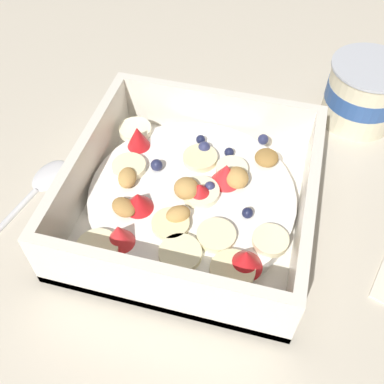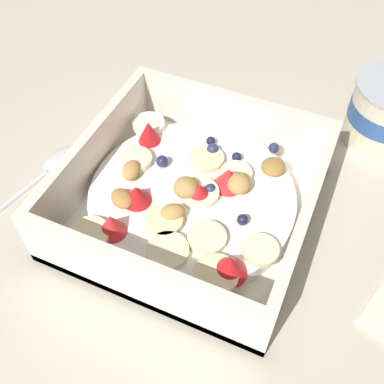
{
  "view_description": "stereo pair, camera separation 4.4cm",
  "coord_description": "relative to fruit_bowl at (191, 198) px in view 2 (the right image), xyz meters",
  "views": [
    {
      "loc": [
        0.06,
        -0.28,
        0.37
      ],
      "look_at": [
        -0.01,
        -0.01,
        0.03
      ],
      "focal_mm": 42.4,
      "sensor_mm": 36.0,
      "label": 1
    },
    {
      "loc": [
        0.1,
        -0.27,
        0.37
      ],
      "look_at": [
        -0.01,
        -0.01,
        0.03
      ],
      "focal_mm": 42.4,
      "sensor_mm": 36.0,
      "label": 2
    }
  ],
  "objects": [
    {
      "name": "ground_plane",
      "position": [
        0.01,
        0.02,
        -0.02
      ],
      "size": [
        2.4,
        2.4,
        0.0
      ],
      "primitive_type": "plane",
      "color": "beige"
    },
    {
      "name": "fruit_bowl",
      "position": [
        0.0,
        0.0,
        0.0
      ],
      "size": [
        0.23,
        0.23,
        0.07
      ],
      "color": "white",
      "rests_on": "ground"
    },
    {
      "name": "spoon",
      "position": [
        -0.17,
        -0.02,
        -0.02
      ],
      "size": [
        0.06,
        0.17,
        0.01
      ],
      "color": "silver",
      "rests_on": "ground"
    }
  ]
}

